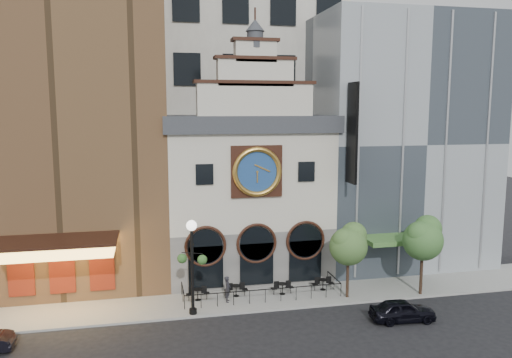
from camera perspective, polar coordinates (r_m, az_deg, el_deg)
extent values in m
plane|color=black|center=(32.90, 1.57, -14.93)|extent=(120.00, 120.00, 0.00)
cube|color=gray|center=(35.12, 0.57, -13.27)|extent=(44.00, 5.00, 0.15)
cube|color=#605E5B|center=(39.58, -1.21, -7.64)|extent=(12.00, 8.00, 4.00)
cube|color=beige|center=(38.46, -1.24, 0.28)|extent=(12.00, 8.00, 7.00)
cube|color=#2D3035|center=(38.13, -1.25, 6.40)|extent=(12.60, 8.60, 1.20)
cube|color=black|center=(34.38, 0.06, 0.87)|extent=(3.60, 0.25, 3.60)
cylinder|color=navy|center=(34.25, 0.11, 0.84)|extent=(3.10, 0.12, 3.10)
torus|color=#BA8936|center=(34.17, 0.14, 0.83)|extent=(3.46, 0.36, 3.46)
cylinder|color=#2D3035|center=(34.89, -0.11, 15.63)|extent=(1.10, 1.10, 1.10)
cone|color=#2D3035|center=(35.03, -0.11, 17.17)|extent=(1.30, 1.30, 0.80)
cube|color=brown|center=(39.82, -20.69, 7.25)|extent=(14.00, 12.00, 25.00)
cube|color=#FFBF59|center=(33.31, -21.89, -7.32)|extent=(7.00, 3.40, 0.70)
cube|color=black|center=(33.20, -21.93, -6.57)|extent=(7.40, 3.80, 0.15)
cube|color=maroon|center=(35.48, -21.26, -10.06)|extent=(5.60, 0.15, 2.60)
cube|color=gray|center=(44.40, 14.98, 4.29)|extent=(14.00, 12.00, 20.00)
cube|color=#4C813A|center=(37.74, 15.55, -6.67)|extent=(4.50, 2.40, 0.35)
cube|color=black|center=(35.30, 10.96, 5.15)|extent=(0.18, 1.60, 7.00)
cube|color=beige|center=(50.45, -4.00, 16.17)|extent=(20.00, 16.00, 40.00)
cylinder|color=black|center=(34.25, -6.68, -12.44)|extent=(0.68, 0.68, 0.03)
cylinder|color=black|center=(34.38, -6.67, -13.01)|extent=(0.06, 0.06, 0.72)
cylinder|color=black|center=(34.73, -2.29, -12.09)|extent=(0.68, 0.68, 0.03)
cylinder|color=black|center=(34.86, -2.29, -12.66)|extent=(0.06, 0.06, 0.72)
cylinder|color=black|center=(35.11, 3.04, -11.87)|extent=(0.68, 0.68, 0.03)
cylinder|color=black|center=(35.24, 3.03, -12.44)|extent=(0.06, 0.06, 0.72)
cylinder|color=black|center=(36.15, 7.66, -11.34)|extent=(0.68, 0.68, 0.03)
cylinder|color=black|center=(36.28, 7.65, -11.89)|extent=(0.06, 0.06, 0.72)
imported|color=black|center=(32.60, 16.40, -14.21)|extent=(4.07, 1.90, 1.35)
imported|color=black|center=(33.79, -3.27, -12.45)|extent=(0.53, 0.70, 1.74)
cylinder|color=black|center=(31.52, -7.29, -10.48)|extent=(0.20, 0.20, 5.42)
cylinder|color=black|center=(32.42, -7.20, -14.76)|extent=(0.48, 0.48, 0.33)
sphere|color=white|center=(30.72, -7.38, -5.29)|extent=(0.65, 0.65, 0.65)
sphere|color=#255823|center=(31.49, -8.44, -8.97)|extent=(0.61, 0.61, 0.61)
sphere|color=#255823|center=(31.07, -6.17, -9.16)|extent=(0.61, 0.61, 0.61)
cylinder|color=#382619|center=(34.92, 10.42, -11.00)|extent=(0.20, 0.20, 2.75)
sphere|color=#3B6127|center=(34.28, 10.51, -7.58)|extent=(2.56, 2.56, 2.56)
sphere|color=#3B6127|center=(34.55, 11.11, -6.29)|extent=(1.77, 1.77, 1.77)
sphere|color=#3B6127|center=(33.83, 10.04, -6.91)|extent=(1.57, 1.57, 1.57)
cylinder|color=#382619|center=(36.71, 18.36, -10.18)|extent=(0.21, 0.21, 2.94)
sphere|color=#336126|center=(36.07, 18.53, -6.69)|extent=(2.73, 2.73, 2.73)
sphere|color=#336126|center=(36.42, 19.04, -5.38)|extent=(1.89, 1.89, 1.89)
sphere|color=#336126|center=(35.56, 18.15, -6.01)|extent=(1.68, 1.68, 1.68)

